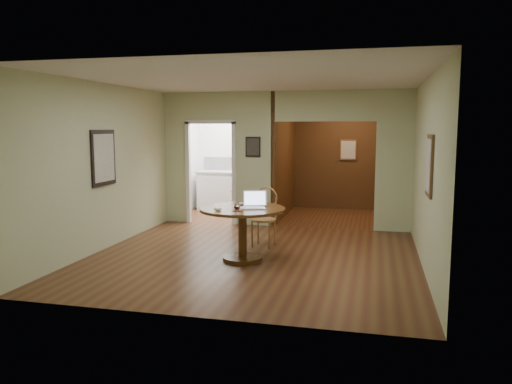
% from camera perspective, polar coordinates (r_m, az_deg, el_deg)
% --- Properties ---
extents(floor, '(5.00, 5.00, 0.00)m').
position_cam_1_polar(floor, '(7.73, -0.42, -7.50)').
color(floor, '#482314').
rests_on(floor, ground).
extents(room_shell, '(5.20, 7.50, 5.00)m').
position_cam_1_polar(room_shell, '(10.62, 1.14, 3.61)').
color(room_shell, silver).
rests_on(room_shell, ground).
extents(dining_table, '(1.28, 1.28, 0.80)m').
position_cam_1_polar(dining_table, '(7.47, -1.55, -3.38)').
color(dining_table, brown).
rests_on(dining_table, ground).
extents(chair, '(0.46, 0.46, 0.99)m').
position_cam_1_polar(chair, '(8.42, 1.01, -2.43)').
color(chair, '#A9793C').
rests_on(chair, ground).
extents(open_laptop, '(0.42, 0.41, 0.25)m').
position_cam_1_polar(open_laptop, '(7.42, -0.26, -1.31)').
color(open_laptop, white).
rests_on(open_laptop, dining_table).
extents(closed_laptop, '(0.36, 0.28, 0.02)m').
position_cam_1_polar(closed_laptop, '(7.70, -1.22, -1.39)').
color(closed_laptop, silver).
rests_on(closed_laptop, dining_table).
extents(mouse, '(0.12, 0.07, 0.05)m').
position_cam_1_polar(mouse, '(7.19, -4.39, -1.95)').
color(mouse, white).
rests_on(mouse, dining_table).
extents(wine_glass, '(0.10, 0.10, 0.11)m').
position_cam_1_polar(wine_glass, '(7.30, -2.22, -1.56)').
color(wine_glass, white).
rests_on(wine_glass, dining_table).
extents(pen, '(0.15, 0.04, 0.01)m').
position_cam_1_polar(pen, '(7.11, -2.14, -2.20)').
color(pen, '#0C1357').
rests_on(pen, dining_table).
extents(kitchen_cabinet, '(2.06, 0.60, 0.94)m').
position_cam_1_polar(kitchen_cabinet, '(11.98, -1.85, 0.13)').
color(kitchen_cabinet, white).
rests_on(kitchen_cabinet, ground).
extents(grocery_bag, '(0.40, 0.37, 0.31)m').
position_cam_1_polar(grocery_bag, '(11.73, 1.79, 3.04)').
color(grocery_bag, beige).
rests_on(grocery_bag, kitchen_cabinet).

